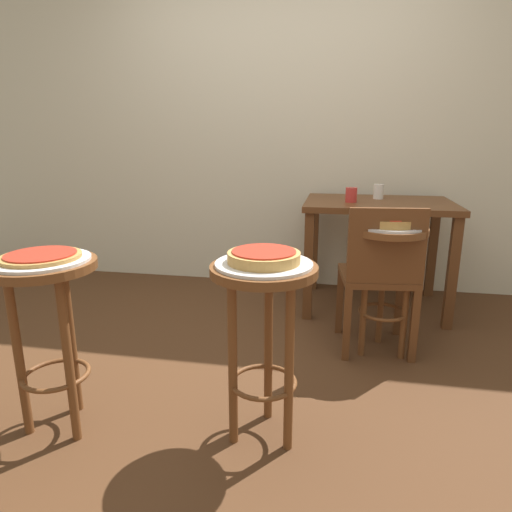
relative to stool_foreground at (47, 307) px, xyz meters
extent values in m
plane|color=#4C2D19|center=(0.66, 0.53, -0.54)|extent=(6.00, 6.00, 0.00)
cube|color=beige|center=(0.66, 2.18, 0.96)|extent=(6.00, 0.10, 3.00)
cylinder|color=brown|center=(0.00, 0.00, 0.17)|extent=(0.41, 0.41, 0.03)
cylinder|color=brown|center=(0.00, 0.13, -0.20)|extent=(0.04, 0.04, 0.70)
cylinder|color=brown|center=(-0.11, -0.06, -0.20)|extent=(0.04, 0.04, 0.70)
cylinder|color=brown|center=(0.11, -0.06, -0.20)|extent=(0.04, 0.04, 0.70)
torus|color=brown|center=(0.00, 0.00, -0.30)|extent=(0.27, 0.27, 0.02)
cylinder|color=silver|center=(0.00, 0.00, 0.19)|extent=(0.36, 0.36, 0.01)
cylinder|color=#B78442|center=(0.00, 0.00, 0.21)|extent=(0.30, 0.30, 0.01)
cylinder|color=red|center=(0.00, 0.00, 0.22)|extent=(0.26, 0.26, 0.01)
cylinder|color=brown|center=(0.85, 0.10, 0.17)|extent=(0.41, 0.41, 0.03)
cylinder|color=brown|center=(0.85, 0.23, -0.20)|extent=(0.04, 0.04, 0.70)
cylinder|color=brown|center=(0.74, 0.04, -0.20)|extent=(0.04, 0.04, 0.70)
cylinder|color=brown|center=(0.96, 0.04, -0.20)|extent=(0.04, 0.04, 0.70)
torus|color=brown|center=(0.85, 0.10, -0.30)|extent=(0.27, 0.27, 0.02)
cylinder|color=silver|center=(0.85, 0.10, 0.19)|extent=(0.37, 0.37, 0.01)
cylinder|color=tan|center=(0.85, 0.10, 0.22)|extent=(0.27, 0.27, 0.04)
cylinder|color=red|center=(0.85, 0.10, 0.24)|extent=(0.24, 0.24, 0.01)
cylinder|color=brown|center=(1.39, 0.96, 0.17)|extent=(0.41, 0.41, 0.03)
cylinder|color=brown|center=(1.39, 1.09, -0.20)|extent=(0.04, 0.04, 0.70)
cylinder|color=brown|center=(1.28, 0.90, -0.20)|extent=(0.04, 0.04, 0.70)
cylinder|color=brown|center=(1.50, 0.90, -0.20)|extent=(0.04, 0.04, 0.70)
torus|color=brown|center=(1.39, 0.96, -0.30)|extent=(0.27, 0.27, 0.02)
cylinder|color=silver|center=(1.39, 0.96, 0.19)|extent=(0.37, 0.37, 0.01)
cylinder|color=#B78442|center=(1.39, 0.96, 0.22)|extent=(0.30, 0.30, 0.04)
cylinder|color=red|center=(1.39, 0.96, 0.24)|extent=(0.27, 0.27, 0.01)
cube|color=#5B3319|center=(1.39, 1.70, 0.21)|extent=(1.00, 0.74, 0.04)
cube|color=#5B3319|center=(0.94, 1.38, -0.18)|extent=(0.06, 0.06, 0.73)
cube|color=#5B3319|center=(1.84, 1.38, -0.18)|extent=(0.06, 0.06, 0.73)
cube|color=#5B3319|center=(0.94, 2.02, -0.18)|extent=(0.06, 0.06, 0.73)
cube|color=#5B3319|center=(1.84, 2.02, -0.18)|extent=(0.06, 0.06, 0.73)
cylinder|color=red|center=(1.20, 1.61, 0.28)|extent=(0.08, 0.08, 0.10)
cylinder|color=silver|center=(1.39, 1.82, 0.28)|extent=(0.07, 0.07, 0.10)
cube|color=#5B3319|center=(1.35, 1.03, -0.11)|extent=(0.44, 0.44, 0.04)
cube|color=#5B3319|center=(1.37, 0.85, 0.11)|extent=(0.40, 0.08, 0.40)
cube|color=#5B3319|center=(1.51, 1.23, -0.34)|extent=(0.04, 0.04, 0.42)
cube|color=#5B3319|center=(1.15, 1.18, -0.34)|extent=(0.04, 0.04, 0.42)
cube|color=#5B3319|center=(1.55, 0.87, -0.34)|extent=(0.04, 0.04, 0.42)
cube|color=#5B3319|center=(1.19, 0.83, -0.34)|extent=(0.04, 0.04, 0.42)
camera|label=1|loc=(1.12, -1.47, 0.65)|focal=31.12mm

